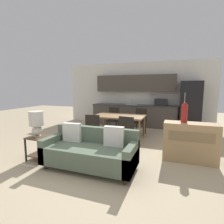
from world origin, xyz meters
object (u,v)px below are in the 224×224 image
at_px(credenza, 190,142).
at_px(dining_chair_far_right, 140,120).
at_px(couch, 91,151).
at_px(dining_table, 119,117).
at_px(dining_chair_near_left, 94,128).
at_px(side_table, 39,144).
at_px(dining_chair_near_right, 128,131).
at_px(refrigerator, 190,106).
at_px(dining_chair_far_left, 113,118).
at_px(table_lamp, 37,122).
at_px(vase, 184,113).

xyz_separation_m(credenza, dining_chair_far_right, (-1.46, 1.92, 0.07)).
relative_size(couch, credenza, 1.66).
relative_size(dining_table, dining_chair_near_left, 1.74).
bearing_deg(side_table, dining_chair_near_left, 60.63).
relative_size(dining_table, couch, 0.83).
height_order(couch, dining_chair_near_right, dining_chair_near_right).
xyz_separation_m(refrigerator, dining_chair_far_left, (-2.67, -1.22, -0.43)).
bearing_deg(dining_table, table_lamp, -120.60).
height_order(side_table, dining_chair_near_right, dining_chair_near_right).
height_order(dining_table, vase, vase).
relative_size(table_lamp, dining_chair_far_right, 0.63).
height_order(table_lamp, dining_chair_near_right, table_lamp).
relative_size(table_lamp, dining_chair_far_left, 0.63).
bearing_deg(dining_chair_far_right, dining_chair_near_left, -117.06).
distance_m(vase, dining_chair_near_left, 2.38).
height_order(refrigerator, dining_chair_near_right, refrigerator).
height_order(credenza, dining_chair_near_right, dining_chair_near_right).
height_order(couch, side_table, couch).
distance_m(refrigerator, side_table, 5.43).
bearing_deg(refrigerator, dining_table, -136.25).
relative_size(dining_table, side_table, 2.90).
height_order(side_table, table_lamp, table_lamp).
bearing_deg(side_table, table_lamp, 170.00).
bearing_deg(table_lamp, vase, 19.85).
bearing_deg(couch, dining_chair_far_left, 100.80).
xyz_separation_m(refrigerator, dining_table, (-2.16, -2.07, -0.23)).
height_order(refrigerator, dining_chair_far_right, refrigerator).
height_order(dining_table, dining_chair_near_right, dining_chair_near_right).
bearing_deg(side_table, credenza, 18.55).
distance_m(vase, dining_chair_near_right, 1.46).
distance_m(table_lamp, vase, 3.28).
relative_size(vase, dining_chair_far_right, 0.48).
xyz_separation_m(table_lamp, credenza, (3.22, 1.06, -0.43)).
relative_size(refrigerator, table_lamp, 3.31).
height_order(refrigerator, dining_table, refrigerator).
height_order(vase, dining_chair_far_right, vase).
bearing_deg(dining_table, side_table, -119.77).
relative_size(credenza, dining_chair_far_right, 1.25).
bearing_deg(credenza, table_lamp, -161.76).
bearing_deg(dining_chair_far_right, couch, -95.28).
bearing_deg(dining_chair_near_right, vase, 178.15).
xyz_separation_m(couch, vase, (1.76, 1.06, 0.72)).
bearing_deg(refrigerator, credenza, -93.67).
height_order(credenza, vase, vase).
relative_size(dining_chair_far_right, dining_chair_near_right, 1.00).
distance_m(side_table, vase, 3.31).
height_order(table_lamp, vase, vase).
xyz_separation_m(couch, dining_chair_far_right, (0.44, 2.93, 0.16)).
bearing_deg(refrigerator, dining_chair_far_left, -155.40).
distance_m(side_table, table_lamp, 0.51).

